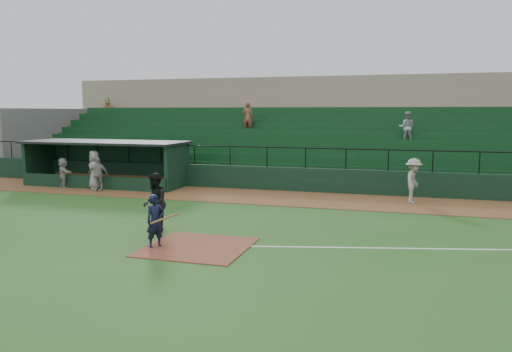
# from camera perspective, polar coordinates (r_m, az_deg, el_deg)

# --- Properties ---
(ground) EXTENTS (90.00, 90.00, 0.00)m
(ground) POSITION_cam_1_polar(r_m,az_deg,el_deg) (16.04, -5.26, -7.17)
(ground) COLOR #24521A
(ground) RESTS_ON ground
(warning_track) EXTENTS (40.00, 4.00, 0.03)m
(warning_track) POSITION_cam_1_polar(r_m,az_deg,el_deg) (23.47, 2.14, -2.46)
(warning_track) COLOR brown
(warning_track) RESTS_ON ground
(home_plate_dirt) EXTENTS (3.00, 3.00, 0.03)m
(home_plate_dirt) POSITION_cam_1_polar(r_m,az_deg,el_deg) (15.14, -6.70, -8.01)
(home_plate_dirt) COLOR brown
(home_plate_dirt) RESTS_ON ground
(foul_line) EXTENTS (17.49, 4.44, 0.01)m
(foul_line) POSITION_cam_1_polar(r_m,az_deg,el_deg) (16.21, 24.05, -7.62)
(foul_line) COLOR white
(foul_line) RESTS_ON ground
(stadium_structure) EXTENTS (38.00, 13.08, 6.40)m
(stadium_structure) POSITION_cam_1_polar(r_m,az_deg,el_deg) (31.42, 6.11, 4.20)
(stadium_structure) COLOR black
(stadium_structure) RESTS_ON ground
(dugout) EXTENTS (8.90, 3.20, 2.42)m
(dugout) POSITION_cam_1_polar(r_m,az_deg,el_deg) (28.71, -16.18, 1.71)
(dugout) COLOR black
(dugout) RESTS_ON ground
(batter_at_plate) EXTENTS (1.12, 0.72, 1.60)m
(batter_at_plate) POSITION_cam_1_polar(r_m,az_deg,el_deg) (15.13, -11.34, -5.06)
(batter_at_plate) COLOR black
(batter_at_plate) RESTS_ON ground
(umpire) EXTENTS (1.12, 1.21, 2.00)m
(umpire) POSITION_cam_1_polar(r_m,az_deg,el_deg) (17.03, -11.43, -2.99)
(umpire) COLOR black
(umpire) RESTS_ON ground
(runner) EXTENTS (0.95, 1.38, 1.96)m
(runner) POSITION_cam_1_polar(r_m,az_deg,el_deg) (22.89, 17.45, -0.52)
(runner) COLOR #A19D97
(runner) RESTS_ON warning_track
(dugout_player_a) EXTENTS (1.07, 0.63, 1.71)m
(dugout_player_a) POSITION_cam_1_polar(r_m,az_deg,el_deg) (26.40, -17.50, 0.21)
(dugout_player_a) COLOR #9F9A95
(dugout_player_a) RESTS_ON warning_track
(dugout_player_b) EXTENTS (1.12, 1.13, 1.98)m
(dugout_player_b) POSITION_cam_1_polar(r_m,az_deg,el_deg) (27.22, -17.84, 0.69)
(dugout_player_b) COLOR #9C9692
(dugout_player_b) RESTS_ON warning_track
(dugout_player_c) EXTENTS (1.46, 1.23, 1.58)m
(dugout_player_c) POSITION_cam_1_polar(r_m,az_deg,el_deg) (28.13, -21.03, 0.34)
(dugout_player_c) COLOR #A9A39E
(dugout_player_c) RESTS_ON warning_track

